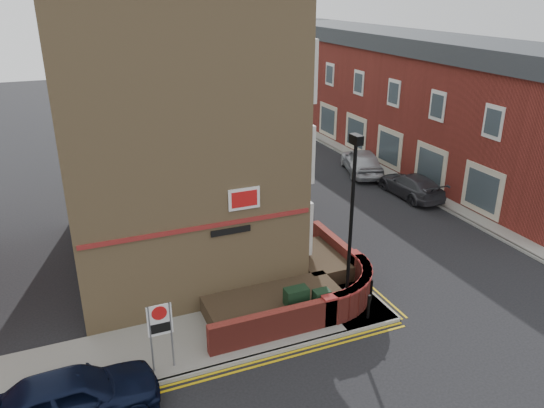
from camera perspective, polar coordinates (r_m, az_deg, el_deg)
The scene contains 28 objects.
ground at distance 17.81m, azimuth 5.31°, elevation -14.48°, with size 120.00×120.00×0.00m, color black.
pavement_corner at distance 17.88m, azimuth -7.34°, elevation -14.19°, with size 13.00×3.00×0.12m, color gray.
pavement_main at distance 31.69m, azimuth -4.90°, elevation 2.69°, with size 2.00×32.00×0.12m, color gray.
pavement_far at distance 34.05m, azimuth 14.67°, elevation 3.43°, with size 4.00×40.00×0.12m, color gray.
kerb_side at distance 16.73m, azimuth -5.87°, elevation -17.06°, with size 13.00×0.15×0.12m, color gray.
kerb_main_near at distance 31.98m, azimuth -3.19°, elevation 2.92°, with size 0.15×32.00×0.12m, color gray.
kerb_main_far at distance 32.92m, azimuth 11.87°, elevation 3.04°, with size 0.15×40.00×0.12m, color gray.
yellow_lines_side at distance 16.58m, azimuth -5.60°, elevation -17.72°, with size 13.00×0.28×0.01m, color gold.
yellow_lines_main at distance 32.08m, azimuth -2.77°, elevation 2.89°, with size 0.28×32.00×0.01m, color gold.
corner_building at distance 21.37m, azimuth -11.24°, elevation 9.95°, with size 8.95×10.40×13.60m.
garden_wall at distance 19.65m, azimuth 1.88°, elevation -10.50°, with size 6.80×6.00×1.20m, color maroon, non-canonical shape.
lamppost at distance 17.71m, azimuth 8.49°, elevation -2.29°, with size 0.25×0.50×6.30m.
utility_cabinet_large at distance 18.24m, azimuth 2.62°, elevation -10.67°, with size 0.80×0.45×1.20m, color black.
utility_cabinet_small at distance 18.35m, azimuth 5.32°, elevation -10.71°, with size 0.55×0.40×1.10m, color black.
bollard_near at distance 18.64m, azimuth 10.34°, elevation -10.81°, with size 0.11×0.11×0.90m, color black.
bollard_far at distance 19.49m, azimuth 10.59°, elevation -9.24°, with size 0.11×0.11×0.90m, color black.
zone_sign at distance 15.92m, azimuth -11.93°, elevation -12.64°, with size 0.72×0.07×2.20m.
far_terrace at distance 37.06m, azimuth 13.46°, elevation 11.42°, with size 5.40×30.40×8.00m.
far_terrace_cream at distance 55.26m, azimuth 0.42°, elevation 15.41°, with size 5.40×12.40×8.00m.
tree_near at distance 28.63m, azimuth -3.97°, elevation 10.26°, with size 3.64×3.65×6.70m.
tree_mid at distance 36.10m, azimuth -8.22°, elevation 13.38°, with size 4.03×4.03×7.42m.
tree_far at distance 43.85m, azimuth -10.99°, elevation 14.38°, with size 3.81×3.81×7.00m.
traffic_light_assembly at distance 39.44m, azimuth -8.59°, elevation 10.53°, with size 0.20×0.16×4.20m.
navy_hatchback at distance 15.55m, azimuth -20.70°, elevation -18.84°, with size 1.80×4.48×1.52m, color black.
silver_car_near at distance 31.04m, azimuth 0.58°, elevation 3.63°, with size 1.52×4.36×1.44m, color #B3B7BC.
red_car_main at distance 36.18m, azimuth -2.43°, elevation 6.20°, with size 2.11×4.57×1.27m, color maroon.
grey_car_far at distance 29.89m, azimuth 14.73°, elevation 1.97°, with size 1.79×4.40×1.28m, color #333339.
silver_car_far at distance 32.98m, azimuth 9.63°, elevation 4.56°, with size 1.84×4.57×1.56m, color #ADAFB5.
Camera 1 is at (-6.93, -12.51, 10.62)m, focal length 35.00 mm.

